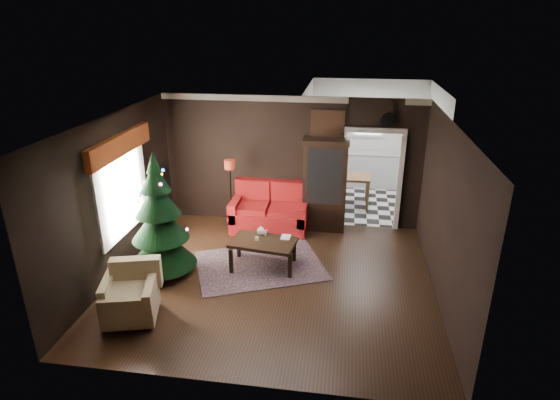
# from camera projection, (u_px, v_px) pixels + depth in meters

# --- Properties ---
(floor) EXTENTS (5.50, 5.50, 0.00)m
(floor) POSITION_uv_depth(u_px,v_px,m) (272.00, 280.00, 8.06)
(floor) COLOR black
(floor) RESTS_ON ground
(ceiling) EXTENTS (5.50, 5.50, 0.00)m
(ceiling) POSITION_uv_depth(u_px,v_px,m) (271.00, 121.00, 7.02)
(ceiling) COLOR white
(ceiling) RESTS_ON ground
(wall_back) EXTENTS (5.50, 0.00, 5.50)m
(wall_back) POSITION_uv_depth(u_px,v_px,m) (291.00, 162.00, 9.84)
(wall_back) COLOR black
(wall_back) RESTS_ON ground
(wall_front) EXTENTS (5.50, 0.00, 5.50)m
(wall_front) POSITION_uv_depth(u_px,v_px,m) (236.00, 289.00, 5.24)
(wall_front) COLOR black
(wall_front) RESTS_ON ground
(wall_left) EXTENTS (0.00, 5.50, 5.50)m
(wall_left) POSITION_uv_depth(u_px,v_px,m) (114.00, 197.00, 7.92)
(wall_left) COLOR black
(wall_left) RESTS_ON ground
(wall_right) EXTENTS (0.00, 5.50, 5.50)m
(wall_right) POSITION_uv_depth(u_px,v_px,m) (446.00, 216.00, 7.16)
(wall_right) COLOR black
(wall_right) RESTS_ON ground
(doorway) EXTENTS (1.10, 0.10, 2.10)m
(doorway) POSITION_uv_depth(u_px,v_px,m) (371.00, 181.00, 9.73)
(doorway) COLOR white
(doorway) RESTS_ON ground
(left_window) EXTENTS (0.05, 1.60, 1.40)m
(left_window) POSITION_uv_depth(u_px,v_px,m) (122.00, 190.00, 8.08)
(left_window) COLOR white
(left_window) RESTS_ON wall_left
(valance) EXTENTS (0.12, 2.10, 0.35)m
(valance) POSITION_uv_depth(u_px,v_px,m) (120.00, 145.00, 7.76)
(valance) COLOR maroon
(valance) RESTS_ON wall_left
(kitchen_floor) EXTENTS (3.00, 3.00, 0.00)m
(kitchen_floor) POSITION_uv_depth(u_px,v_px,m) (365.00, 201.00, 11.50)
(kitchen_floor) COLOR white
(kitchen_floor) RESTS_ON ground
(kitchen_window) EXTENTS (0.70, 0.06, 0.70)m
(kitchen_window) POSITION_uv_depth(u_px,v_px,m) (369.00, 122.00, 12.20)
(kitchen_window) COLOR white
(kitchen_window) RESTS_ON ground
(rug) EXTENTS (2.72, 2.39, 0.01)m
(rug) POSITION_uv_depth(u_px,v_px,m) (260.00, 265.00, 8.51)
(rug) COLOR #5B3B4B
(rug) RESTS_ON ground
(loveseat) EXTENTS (1.70, 0.90, 1.00)m
(loveseat) POSITION_uv_depth(u_px,v_px,m) (269.00, 208.00, 9.81)
(loveseat) COLOR maroon
(loveseat) RESTS_ON ground
(curio_cabinet) EXTENTS (0.90, 0.45, 1.90)m
(curio_cabinet) POSITION_uv_depth(u_px,v_px,m) (325.00, 187.00, 9.69)
(curio_cabinet) COLOR black
(curio_cabinet) RESTS_ON ground
(floor_lamp) EXTENTS (0.32, 0.32, 1.42)m
(floor_lamp) POSITION_uv_depth(u_px,v_px,m) (231.00, 192.00, 9.74)
(floor_lamp) COLOR black
(floor_lamp) RESTS_ON ground
(christmas_tree) EXTENTS (1.35, 1.35, 2.25)m
(christmas_tree) POSITION_uv_depth(u_px,v_px,m) (159.00, 219.00, 7.92)
(christmas_tree) COLOR black
(christmas_tree) RESTS_ON ground
(armchair) EXTENTS (0.98, 0.98, 0.82)m
(armchair) POSITION_uv_depth(u_px,v_px,m) (129.00, 292.00, 6.87)
(armchair) COLOR tan
(armchair) RESTS_ON ground
(coffee_table) EXTENTS (1.23, 0.84, 0.52)m
(coffee_table) POSITION_uv_depth(u_px,v_px,m) (263.00, 254.00, 8.37)
(coffee_table) COLOR black
(coffee_table) RESTS_ON rug
(teapot) EXTENTS (0.19, 0.19, 0.16)m
(teapot) POSITION_uv_depth(u_px,v_px,m) (261.00, 231.00, 8.49)
(teapot) COLOR silver
(teapot) RESTS_ON coffee_table
(cup_a) EXTENTS (0.07, 0.07, 0.06)m
(cup_a) POSITION_uv_depth(u_px,v_px,m) (265.00, 234.00, 8.50)
(cup_a) COLOR silver
(cup_a) RESTS_ON coffee_table
(cup_b) EXTENTS (0.08, 0.08, 0.06)m
(cup_b) POSITION_uv_depth(u_px,v_px,m) (257.00, 239.00, 8.30)
(cup_b) COLOR silver
(cup_b) RESTS_ON coffee_table
(book) EXTENTS (0.17, 0.02, 0.23)m
(book) POSITION_uv_depth(u_px,v_px,m) (281.00, 232.00, 8.38)
(book) COLOR tan
(book) RESTS_ON coffee_table
(wall_clock) EXTENTS (0.32, 0.32, 0.06)m
(wall_clock) POSITION_uv_depth(u_px,v_px,m) (388.00, 120.00, 9.16)
(wall_clock) COLOR white
(wall_clock) RESTS_ON wall_back
(painting) EXTENTS (0.62, 0.05, 0.52)m
(painting) POSITION_uv_depth(u_px,v_px,m) (328.00, 124.00, 9.38)
(painting) COLOR #A76C38
(painting) RESTS_ON wall_back
(kitchen_counter) EXTENTS (1.80, 0.60, 0.90)m
(kitchen_counter) POSITION_uv_depth(u_px,v_px,m) (366.00, 169.00, 12.43)
(kitchen_counter) COLOR silver
(kitchen_counter) RESTS_ON ground
(kitchen_table) EXTENTS (0.70, 0.70, 0.75)m
(kitchen_table) POSITION_uv_depth(u_px,v_px,m) (354.00, 191.00, 11.13)
(kitchen_table) COLOR brown
(kitchen_table) RESTS_ON ground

